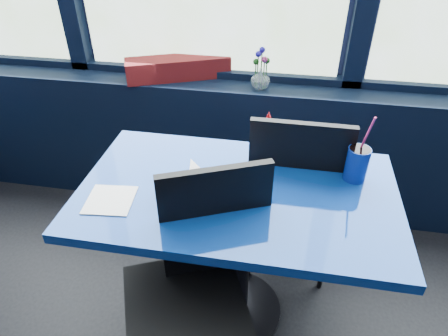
% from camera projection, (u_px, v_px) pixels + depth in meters
% --- Properties ---
extents(window_sill, '(5.00, 0.26, 0.80)m').
position_uv_depth(window_sill, '(209.00, 143.00, 2.45)').
color(window_sill, black).
rests_on(window_sill, ground).
extents(near_table, '(1.20, 0.70, 0.75)m').
position_uv_depth(near_table, '(237.00, 225.00, 1.61)').
color(near_table, black).
rests_on(near_table, ground).
extents(chair_near_front, '(0.56, 0.56, 0.94)m').
position_uv_depth(chair_near_front, '(198.00, 274.00, 1.45)').
color(chair_near_front, black).
rests_on(chair_near_front, ground).
extents(chair_near_back, '(0.43, 0.44, 0.95)m').
position_uv_depth(chair_near_back, '(294.00, 187.00, 1.85)').
color(chair_near_back, black).
rests_on(chair_near_back, ground).
extents(planter_box, '(0.59, 0.36, 0.12)m').
position_uv_depth(planter_box, '(178.00, 68.00, 2.23)').
color(planter_box, maroon).
rests_on(planter_box, window_sill).
extents(flower_vase, '(0.10, 0.11, 0.22)m').
position_uv_depth(flower_vase, '(260.00, 76.00, 2.11)').
color(flower_vase, silver).
rests_on(flower_vase, window_sill).
extents(food_basket, '(0.26, 0.26, 0.09)m').
position_uv_depth(food_basket, '(198.00, 187.00, 1.47)').
color(food_basket, red).
rests_on(food_basket, near_table).
extents(ketchup_bottle, '(0.06, 0.06, 0.21)m').
position_uv_depth(ketchup_bottle, '(267.00, 137.00, 1.64)').
color(ketchup_bottle, red).
rests_on(ketchup_bottle, near_table).
extents(soda_cup, '(0.09, 0.09, 0.29)m').
position_uv_depth(soda_cup, '(357.00, 163.00, 1.52)').
color(soda_cup, navy).
rests_on(soda_cup, near_table).
extents(napkin, '(0.18, 0.18, 0.00)m').
position_uv_depth(napkin, '(110.00, 200.00, 1.45)').
color(napkin, white).
rests_on(napkin, near_table).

